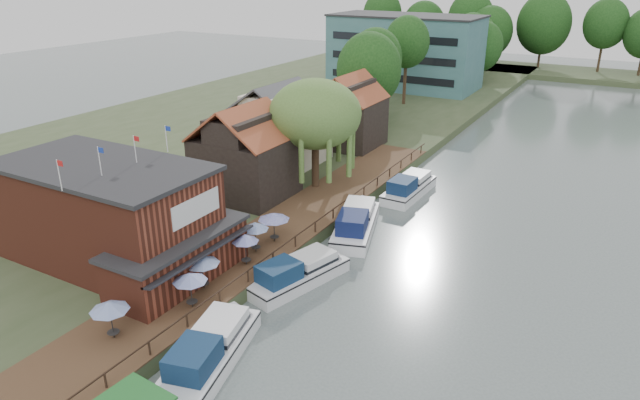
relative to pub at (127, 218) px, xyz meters
The scene contains 26 objects.
ground 14.79m from the pub, ahead, with size 260.00×260.00×0.00m, color #4E5A58.
land_bank 39.61m from the pub, 113.96° to the left, with size 50.00×140.00×1.00m, color #384728.
quay_deck 13.04m from the pub, 61.39° to the left, with size 6.00×50.00×0.10m, color #47301E.
quay_rail 14.76m from the pub, 52.89° to the left, with size 0.20×49.00×1.00m, color black, non-canonical shape.
pub is the anchor object (origin of this frame).
hotel_block 71.49m from the pub, 96.43° to the left, with size 25.40×12.40×12.30m, color #38666B, non-canonical shape.
cottage_a 15.05m from the pub, 93.81° to the left, with size 8.60×7.60×8.50m, color black, non-canonical shape.
cottage_b 25.33m from the pub, 99.09° to the left, with size 9.60×8.60×8.50m, color beige, non-canonical shape.
cottage_c 34.01m from the pub, 90.00° to the left, with size 7.60×7.60×8.50m, color black, non-canonical shape.
willow 20.36m from the pub, 80.07° to the left, with size 8.60×8.60×10.43m, color #476B2D, non-canonical shape.
umbrella_0 9.26m from the pub, 50.09° to the right, with size 2.24×2.24×2.38m, color #1A3D93, non-canonical shape.
umbrella_1 8.15m from the pub, 16.33° to the right, with size 2.18×2.18×2.38m, color #1C359B, non-canonical shape.
umbrella_2 7.06m from the pub, ahead, with size 2.33×2.33×2.38m, color navy, non-canonical shape.
umbrella_3 8.47m from the pub, 28.61° to the left, with size 1.96×1.96×2.38m, color #1C269B, non-canonical shape.
umbrella_4 9.12m from the pub, 41.92° to the left, with size 2.05×2.05×2.38m, color #1C449B, non-canonical shape.
umbrella_5 10.76m from the pub, 49.73° to the left, with size 2.44×2.44×2.38m, color navy, non-canonical shape.
cruiser_0 12.61m from the pub, 23.72° to the right, with size 3.18×9.85×2.39m, color white, non-canonical shape.
cruiser_1 12.40m from the pub, 24.97° to the left, with size 3.01×9.31×2.23m, color silver, non-canonical shape.
cruiser_2 18.30m from the pub, 53.93° to the left, with size 3.28×10.15×2.47m, color white, non-canonical shape.
cruiser_3 27.41m from the pub, 65.36° to the left, with size 3.03×9.38×2.25m, color white, non-canonical shape.
bank_tree_0 43.23m from the pub, 92.50° to the left, with size 8.40×8.40×12.29m, color #143811, non-canonical shape.
bank_tree_1 49.67m from the pub, 94.49° to the left, with size 7.47×7.47×12.17m, color #143811, non-canonical shape.
bank_tree_2 58.25m from the pub, 92.68° to the left, with size 6.76×6.76×13.26m, color #143811, non-canonical shape.
bank_tree_3 80.84m from the pub, 88.18° to the left, with size 7.81×7.81×11.14m, color #143811, non-canonical shape.
bank_tree_4 87.64m from the pub, 90.76° to the left, with size 7.09×7.09×11.86m, color #143811, non-canonical shape.
bank_tree_5 94.20m from the pub, 91.04° to the left, with size 6.94×6.94×11.11m, color #143811, non-canonical shape.
Camera 1 is at (15.46, -25.66, 20.75)m, focal length 32.00 mm.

